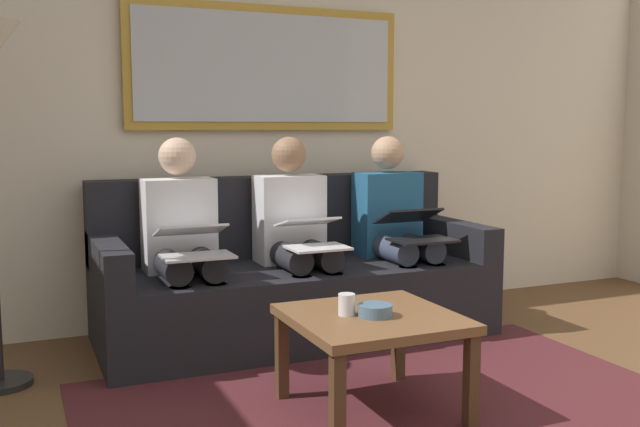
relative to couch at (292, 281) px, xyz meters
The scene contains 13 objects.
wall_rear 1.10m from the couch, 90.00° to the right, with size 6.00×0.12×2.60m, color beige.
area_rug 1.30m from the couch, 90.00° to the left, with size 2.60×1.80×0.01m, color #4C1E23.
couch is the anchor object (origin of this frame).
framed_mirror 1.30m from the couch, 90.00° to the right, with size 1.73×0.05×0.75m.
coffee_table 1.22m from the couch, 84.98° to the left, with size 0.67×0.67×0.42m.
cup 1.22m from the couch, 79.87° to the left, with size 0.07×0.07×0.09m, color silver.
bowl 1.27m from the couch, 84.83° to the left, with size 0.14×0.14×0.05m, color slate.
person_left 0.71m from the couch, behind, with size 0.38×0.58×1.14m.
laptop_black 0.77m from the couch, 155.26° to the left, with size 0.35×0.40×0.17m.
person_middle 0.31m from the couch, 90.00° to the left, with size 0.38×0.58×1.14m.
laptop_white 0.45m from the couch, 90.00° to the left, with size 0.31×0.38×0.16m.
person_right 0.71m from the couch, ahead, with size 0.38×0.58×1.14m.
laptop_silver 0.78m from the couch, 25.71° to the left, with size 0.35×0.36×0.16m.
Camera 1 is at (1.46, 1.69, 1.20)m, focal length 40.26 mm.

